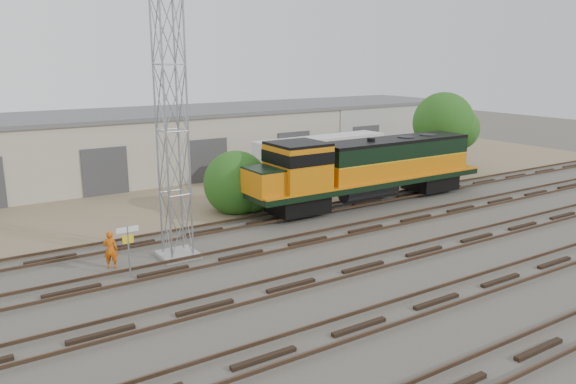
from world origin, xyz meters
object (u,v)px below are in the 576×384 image
worker (110,250)px  semi_trailer (324,153)px  locomotive (366,168)px  signal_tower (172,136)px

worker → semi_trailer: size_ratio=0.15×
locomotive → semi_trailer: 7.65m
locomotive → signal_tower: 15.11m
worker → semi_trailer: bearing=-124.6°
locomotive → worker: locomotive is taller
signal_tower → worker: (-3.19, 0.23, -5.09)m
signal_tower → semi_trailer: (16.40, 10.18, -3.76)m
signal_tower → worker: 6.01m
locomotive → signal_tower: bearing=-169.1°
locomotive → worker: bearing=-171.7°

